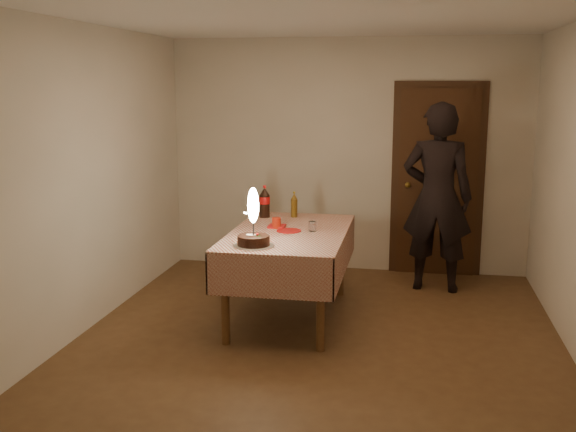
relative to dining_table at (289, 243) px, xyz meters
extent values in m
cube|color=brown|center=(0.34, -0.50, -0.70)|extent=(4.00, 4.50, 0.01)
cube|color=beige|center=(0.34, 1.75, 0.60)|extent=(4.00, 0.04, 2.60)
cube|color=beige|center=(0.34, -2.75, 0.60)|extent=(4.00, 0.04, 2.60)
cube|color=beige|center=(-1.66, -0.50, 0.60)|extent=(0.04, 4.50, 2.60)
cube|color=silver|center=(0.34, -0.50, 1.90)|extent=(4.00, 4.50, 0.04)
cube|color=#472814|center=(1.34, 1.72, 0.33)|extent=(0.85, 0.05, 2.05)
sphere|color=#B28C33|center=(1.02, 1.67, 0.30)|extent=(0.06, 0.06, 0.06)
cube|color=brown|center=(0.00, 0.00, 0.07)|extent=(0.90, 1.60, 0.04)
cylinder|color=brown|center=(-0.39, -0.74, -0.32)|extent=(0.07, 0.07, 0.75)
cylinder|color=brown|center=(0.39, -0.74, -0.32)|extent=(0.07, 0.07, 0.75)
cylinder|color=brown|center=(-0.39, 0.74, -0.32)|extent=(0.07, 0.07, 0.75)
cylinder|color=brown|center=(0.39, 0.74, -0.32)|extent=(0.07, 0.07, 0.75)
cube|color=beige|center=(0.00, 0.00, 0.10)|extent=(1.02, 1.72, 0.01)
cube|color=beige|center=(0.00, -0.85, -0.08)|extent=(1.02, 0.01, 0.34)
cube|color=beige|center=(0.00, 0.85, -0.08)|extent=(1.02, 0.01, 0.34)
cube|color=beige|center=(-0.50, 0.00, -0.08)|extent=(0.01, 1.72, 0.34)
cube|color=beige|center=(0.50, 0.00, -0.08)|extent=(0.01, 1.72, 0.34)
cylinder|color=white|center=(-0.18, -0.59, 0.11)|extent=(0.33, 0.33, 0.01)
cylinder|color=black|center=(-0.18, -0.59, 0.15)|extent=(0.26, 0.26, 0.08)
cylinder|color=white|center=(-0.20, -0.58, 0.19)|extent=(0.07, 0.07, 0.00)
sphere|color=red|center=(-0.15, -0.60, 0.20)|extent=(0.02, 0.02, 0.02)
cube|color=#19721E|center=(-0.13, -0.61, 0.19)|extent=(0.02, 0.01, 0.00)
cube|color=#19721E|center=(-0.16, -0.62, 0.19)|extent=(0.01, 0.02, 0.00)
cylinder|color=#262628|center=(-0.18, -0.59, 0.25)|extent=(0.01, 0.01, 0.12)
ellipsoid|color=#FFF2BF|center=(-0.18, -0.59, 0.44)|extent=(0.09, 0.09, 0.29)
sphere|color=white|center=(-0.18, -0.59, 0.33)|extent=(0.04, 0.04, 0.04)
cylinder|color=red|center=(0.00, 0.00, 0.11)|extent=(0.22, 0.22, 0.01)
cylinder|color=#A71D0B|center=(-0.14, 0.10, 0.16)|extent=(0.08, 0.08, 0.10)
cylinder|color=silver|center=(0.21, 0.04, 0.15)|extent=(0.07, 0.07, 0.09)
cube|color=#B51514|center=(-0.14, 0.14, 0.12)|extent=(0.15, 0.15, 0.02)
cylinder|color=black|center=(-0.35, 0.59, 0.22)|extent=(0.10, 0.10, 0.22)
cylinder|color=red|center=(-0.35, 0.59, 0.28)|extent=(0.10, 0.10, 0.07)
cone|color=black|center=(-0.35, 0.59, 0.37)|extent=(0.10, 0.10, 0.08)
cylinder|color=red|center=(-0.35, 0.59, 0.41)|extent=(0.03, 0.03, 0.02)
cylinder|color=#5B3D0F|center=(-0.07, 0.65, 0.20)|extent=(0.06, 0.06, 0.18)
cone|color=#5B3D0F|center=(-0.07, 0.65, 0.32)|extent=(0.06, 0.06, 0.06)
cylinder|color=olive|center=(-0.07, 0.65, 0.35)|extent=(0.02, 0.02, 0.02)
imported|color=black|center=(1.32, 1.11, 0.27)|extent=(0.75, 0.53, 1.93)
cube|color=black|center=(1.34, 1.24, 0.95)|extent=(0.14, 0.10, 0.10)
cylinder|color=black|center=(1.34, 1.32, 0.95)|extent=(0.08, 0.09, 0.08)
camera|label=1|loc=(1.07, -5.77, 1.40)|focal=42.00mm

